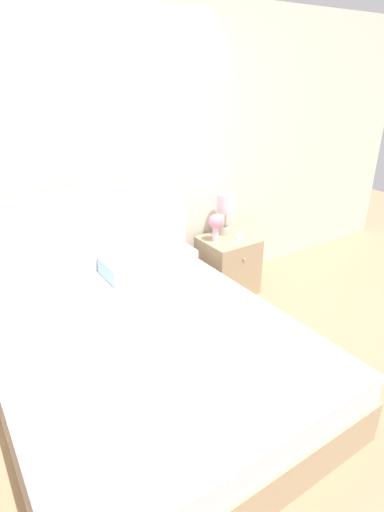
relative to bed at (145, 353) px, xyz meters
name	(u,v)px	position (x,y,z in m)	size (l,w,h in m)	color
ground_plane	(95,318)	(0.00, 1.01, -0.27)	(12.00, 12.00, 0.00)	tan
wall_back	(75,174)	(0.00, 1.08, 1.03)	(8.00, 0.06, 2.60)	silver
bed	(145,353)	(0.00, 0.00, 0.00)	(1.90, 2.19, 1.23)	tan
nightstand	(228,265)	(1.31, 0.75, 0.01)	(0.50, 0.48, 0.57)	tan
table_lamp	(226,207)	(1.36, 0.87, 0.57)	(0.18, 0.18, 0.41)	beige
flower_vase	(216,224)	(1.18, 0.78, 0.47)	(0.14, 0.14, 0.26)	silver
teacup	(239,238)	(1.36, 0.67, 0.32)	(0.12, 0.12, 0.06)	white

